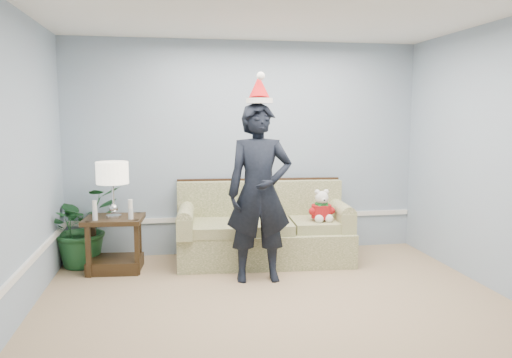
{
  "coord_description": "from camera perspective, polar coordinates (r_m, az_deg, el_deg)",
  "views": [
    {
      "loc": [
        -0.97,
        -3.8,
        1.77
      ],
      "look_at": [
        -0.03,
        1.55,
        1.07
      ],
      "focal_mm": 35.0,
      "sensor_mm": 36.0,
      "label": 1
    }
  ],
  "objects": [
    {
      "name": "room_shell",
      "position": [
        3.95,
        4.35,
        1.17
      ],
      "size": [
        4.54,
        5.04,
        2.74
      ],
      "color": "#9F8466",
      "rests_on": "ground"
    },
    {
      "name": "wainscot_trim",
      "position": [
        5.16,
        -12.0,
        -7.69
      ],
      "size": [
        4.49,
        4.99,
        0.06
      ],
      "color": "white",
      "rests_on": "room_shell"
    },
    {
      "name": "sofa",
      "position": [
        6.14,
        0.89,
        -6.12
      ],
      "size": [
        2.13,
        1.04,
        0.97
      ],
      "rotation": [
        0.0,
        0.0,
        -0.07
      ],
      "color": "#576630",
      "rests_on": "room_shell"
    },
    {
      "name": "side_table",
      "position": [
        5.97,
        -15.81,
        -7.79
      ],
      "size": [
        0.69,
        0.59,
        0.62
      ],
      "rotation": [
        0.0,
        0.0,
        -0.09
      ],
      "color": "#312111",
      "rests_on": "room_shell"
    },
    {
      "name": "table_lamp",
      "position": [
        5.77,
        -16.1,
        0.42
      ],
      "size": [
        0.36,
        0.36,
        0.63
      ],
      "color": "silver",
      "rests_on": "side_table"
    },
    {
      "name": "candle_pair",
      "position": [
        5.73,
        -16.05,
        -3.49
      ],
      "size": [
        0.44,
        0.06,
        0.22
      ],
      "color": "silver",
      "rests_on": "side_table"
    },
    {
      "name": "houseplant",
      "position": [
        6.23,
        -19.28,
        -5.13
      ],
      "size": [
        1.12,
        1.12,
        0.94
      ],
      "primitive_type": "imported",
      "rotation": [
        0.0,
        0.0,
        0.76
      ],
      "color": "#1F552A",
      "rests_on": "room_shell"
    },
    {
      "name": "man",
      "position": [
        5.29,
        0.38,
        -1.6
      ],
      "size": [
        0.71,
        0.49,
        1.9
      ],
      "primitive_type": "imported",
      "rotation": [
        0.0,
        0.0,
        -0.05
      ],
      "color": "black",
      "rests_on": "room_shell"
    },
    {
      "name": "santa_hat",
      "position": [
        5.25,
        0.36,
        10.15
      ],
      "size": [
        0.31,
        0.34,
        0.33
      ],
      "rotation": [
        0.0,
        0.0,
        -0.13
      ],
      "color": "white",
      "rests_on": "man"
    },
    {
      "name": "teddy_bear",
      "position": [
        6.03,
        7.51,
        -3.47
      ],
      "size": [
        0.25,
        0.28,
        0.39
      ],
      "rotation": [
        0.0,
        0.0,
        0.03
      ],
      "color": "white",
      "rests_on": "sofa"
    }
  ]
}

